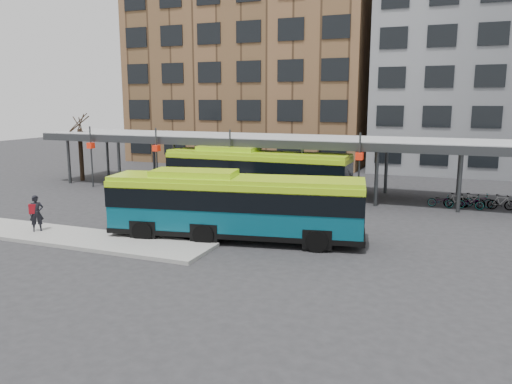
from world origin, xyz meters
name	(u,v)px	position (x,y,z in m)	size (l,w,h in m)	color
ground	(206,235)	(0.00, 0.00, 0.00)	(120.00, 120.00, 0.00)	#28282B
boarding_island	(79,238)	(-5.50, -3.00, 0.09)	(14.00, 3.00, 0.18)	gray
canopy	(284,140)	(-0.06, 12.87, 3.91)	(40.00, 6.53, 4.80)	#999B9E
tree	(81,152)	(-18.00, 12.00, 2.43)	(1.64, 1.64, 5.60)	black
building_brick	(254,62)	(-10.00, 32.00, 11.00)	(26.00, 14.00, 22.00)	brown
building_grey	(510,66)	(16.00, 32.00, 10.00)	(24.00, 14.00, 20.00)	slate
bus_front	(234,204)	(1.67, -0.16, 1.78)	(12.69, 4.77, 3.42)	#084A5D
bus_rear	(256,172)	(-1.24, 10.15, 1.87)	(13.03, 3.07, 3.58)	#084A5D
pedestrian	(36,213)	(-8.15, -2.96, 1.13)	(0.79, 0.80, 1.86)	black
bike_rack	(470,201)	(12.74, 12.01, 0.46)	(5.21, 1.43, 0.98)	slate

